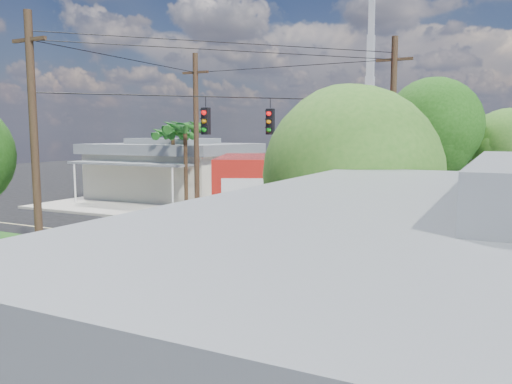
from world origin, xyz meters
The scene contains 14 objects.
ground centered at (0.00, 0.00, 0.00)m, with size 120.00×120.00×0.00m, color black.
sidewalk_nw centered at (-10.88, 10.88, 0.07)m, with size 14.12×14.12×0.14m.
road_markings centered at (0.00, -1.47, 0.01)m, with size 32.00×32.00×0.01m.
building_nw centered at (-12.00, 12.46, 2.22)m, with size 10.80×10.20×4.30m.
radio_tower centered at (0.50, 20.00, 5.64)m, with size 0.80×0.80×17.00m.
tree_ne_front centered at (7.21, 6.76, 4.77)m, with size 4.21×4.14×6.66m.
tree_ne_back centered at (9.81, 8.96, 4.19)m, with size 3.77×3.66×5.82m.
tree_se centered at (7.01, -7.24, 4.04)m, with size 3.67×3.54×5.62m.
palm_nw_front centered at (-7.50, 7.50, 5.04)m, with size 3.01×3.08×5.59m.
palm_nw_back centered at (-9.50, 9.00, 4.67)m, with size 3.01×3.08×5.19m.
utility_poles centered at (-1.58, 1.60, 4.67)m, with size 12.00×10.68×9.00m.
vending_boxes centered at (6.50, 6.20, 0.69)m, with size 1.90×0.50×1.10m.
delivery_truck centered at (-0.58, 2.70, 1.92)m, with size 5.93×9.00×3.78m.
parked_car centered at (9.77, 1.68, 0.82)m, with size 2.72×5.90×1.64m, color silver.
Camera 1 is at (9.76, -17.57, 4.76)m, focal length 35.00 mm.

